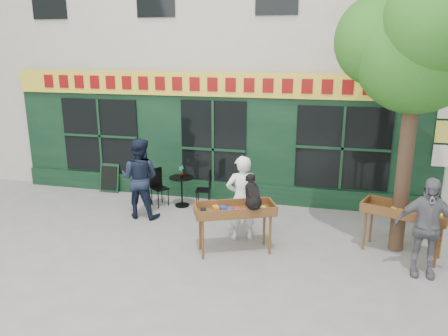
# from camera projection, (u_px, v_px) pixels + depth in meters

# --- Properties ---
(ground) EXTENTS (80.00, 80.00, 0.00)m
(ground) POSITION_uv_depth(u_px,v_px,m) (185.00, 233.00, 9.41)
(ground) COLOR slate
(ground) RESTS_ON ground
(building) EXTENTS (14.00, 7.26, 10.00)m
(building) POSITION_uv_depth(u_px,v_px,m) (243.00, 11.00, 13.68)
(building) COLOR beige
(building) RESTS_ON ground
(street_tree) EXTENTS (3.05, 2.90, 5.60)m
(street_tree) POSITION_uv_depth(u_px,v_px,m) (421.00, 34.00, 7.64)
(street_tree) COLOR #382619
(street_tree) RESTS_ON ground
(book_cart_center) EXTENTS (1.62, 1.17, 0.99)m
(book_cart_center) POSITION_uv_depth(u_px,v_px,m) (235.00, 212.00, 8.36)
(book_cart_center) COLOR brown
(book_cart_center) RESTS_ON ground
(dog) EXTENTS (0.55, 0.69, 0.60)m
(dog) POSITION_uv_depth(u_px,v_px,m) (253.00, 191.00, 8.10)
(dog) COLOR black
(dog) RESTS_ON book_cart_center
(woman) EXTENTS (0.77, 0.65, 1.78)m
(woman) POSITION_uv_depth(u_px,v_px,m) (242.00, 198.00, 8.95)
(woman) COLOR white
(woman) RESTS_ON ground
(book_cart_right) EXTENTS (1.62, 1.10, 0.99)m
(book_cart_right) POSITION_uv_depth(u_px,v_px,m) (404.00, 214.00, 8.26)
(book_cart_right) COLOR brown
(book_cart_right) RESTS_ON ground
(man_right) EXTENTS (1.05, 0.44, 1.78)m
(man_right) POSITION_uv_depth(u_px,v_px,m) (426.00, 227.00, 7.49)
(man_right) COLOR slate
(man_right) RESTS_ON ground
(bistro_table) EXTENTS (0.60, 0.60, 0.76)m
(bistro_table) POSITION_uv_depth(u_px,v_px,m) (182.00, 185.00, 10.91)
(bistro_table) COLOR black
(bistro_table) RESTS_ON ground
(bistro_chair_left) EXTENTS (0.51, 0.50, 0.95)m
(bistro_chair_left) POSITION_uv_depth(u_px,v_px,m) (158.00, 184.00, 11.01)
(bistro_chair_left) COLOR black
(bistro_chair_left) RESTS_ON ground
(bistro_chair_right) EXTENTS (0.42, 0.42, 0.95)m
(bistro_chair_right) POSITION_uv_depth(u_px,v_px,m) (207.00, 186.00, 10.82)
(bistro_chair_right) COLOR black
(bistro_chair_right) RESTS_ON ground
(potted_plant) EXTENTS (0.18, 0.15, 0.29)m
(potted_plant) POSITION_uv_depth(u_px,v_px,m) (181.00, 171.00, 10.82)
(potted_plant) COLOR gray
(potted_plant) RESTS_ON bistro_table
(man_left) EXTENTS (0.92, 0.72, 1.89)m
(man_left) POSITION_uv_depth(u_px,v_px,m) (140.00, 178.00, 10.13)
(man_left) COLOR black
(man_left) RESTS_ON ground
(chalkboard) EXTENTS (0.56, 0.20, 0.79)m
(chalkboard) POSITION_uv_depth(u_px,v_px,m) (109.00, 178.00, 12.04)
(chalkboard) COLOR black
(chalkboard) RESTS_ON ground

